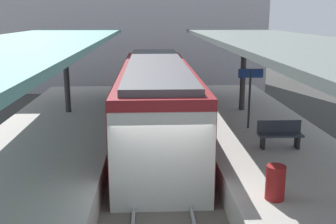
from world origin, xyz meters
TOP-DOWN VIEW (x-y plane):
  - ground_plane at (0.00, 0.00)m, footprint 80.00×80.00m
  - platform_left at (-3.80, 0.00)m, footprint 4.40×28.00m
  - platform_right at (3.80, 0.00)m, footprint 4.40×28.00m
  - track_ballast at (0.00, 0.00)m, footprint 3.20×28.00m
  - rail_near_side at (-0.72, 0.00)m, footprint 0.08×28.00m
  - rail_far_side at (0.72, 0.00)m, footprint 0.08×28.00m
  - commuter_train at (0.00, 6.25)m, footprint 2.78×12.51m
  - canopy_left at (-3.80, 1.40)m, footprint 4.18×21.00m
  - canopy_right at (3.80, 1.40)m, footprint 4.18×21.00m
  - platform_bench at (3.79, 2.52)m, footprint 1.40×0.41m
  - platform_sign at (3.36, 4.77)m, footprint 0.90×0.08m
  - litter_bin at (2.52, -1.03)m, footprint 0.44×0.44m
  - station_building_backdrop at (-1.37, 20.00)m, footprint 18.00×6.00m

SIDE VIEW (x-z plane):
  - ground_plane at x=0.00m, z-range 0.00..0.00m
  - track_ballast at x=0.00m, z-range 0.00..0.20m
  - rail_near_side at x=-0.72m, z-range 0.20..0.34m
  - rail_far_side at x=0.72m, z-range 0.20..0.34m
  - platform_left at x=-3.80m, z-range 0.00..1.00m
  - platform_right at x=3.80m, z-range 0.00..1.00m
  - litter_bin at x=2.52m, z-range 1.00..1.80m
  - platform_bench at x=3.79m, z-range 1.03..1.89m
  - commuter_train at x=0.00m, z-range 0.18..3.28m
  - platform_sign at x=3.36m, z-range 1.52..3.73m
  - canopy_left at x=-3.80m, z-range 2.56..5.93m
  - canopy_right at x=3.80m, z-range 2.56..5.93m
  - station_building_backdrop at x=-1.37m, z-range 0.00..11.00m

